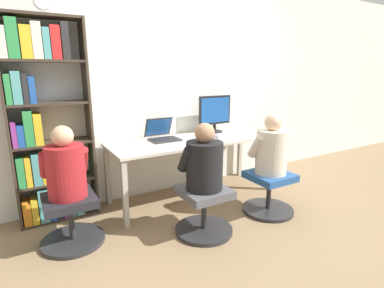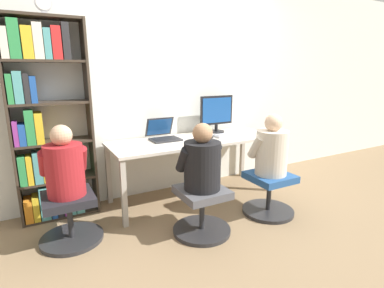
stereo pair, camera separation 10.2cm
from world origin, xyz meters
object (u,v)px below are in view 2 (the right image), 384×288
(keyboard, at_px, (231,135))
(laptop, at_px, (163,135))
(bookshelf, at_px, (45,126))
(desk_clock, at_px, (43,3))
(person_at_laptop, at_px, (202,162))
(person_near_shelf, at_px, (64,166))
(office_chair_side, at_px, (70,217))
(desktop_monitor, at_px, (217,114))
(office_chair_left, at_px, (269,193))
(person_at_monitor, at_px, (272,149))
(office_chair_right, at_px, (202,210))

(keyboard, bearing_deg, laptop, 166.00)
(laptop, distance_m, bookshelf, 1.21)
(desk_clock, bearing_deg, laptop, -1.51)
(person_at_laptop, relative_size, person_near_shelf, 0.98)
(person_at_laptop, bearing_deg, keyboard, 40.80)
(office_chair_side, bearing_deg, person_at_laptop, -21.23)
(desktop_monitor, distance_m, desk_clock, 2.15)
(office_chair_left, xyz_separation_m, office_chair_side, (-1.90, 0.42, 0.00))
(bookshelf, bearing_deg, desktop_monitor, -0.42)
(office_chair_left, relative_size, bookshelf, 0.28)
(person_at_monitor, height_order, person_near_shelf, person_at_monitor)
(person_near_shelf, bearing_deg, office_chair_left, -12.65)
(desktop_monitor, bearing_deg, bookshelf, 179.58)
(office_chair_side, bearing_deg, person_at_monitor, -12.39)
(office_chair_right, xyz_separation_m, desk_clock, (-1.08, 0.92, 1.82))
(person_at_laptop, distance_m, desk_clock, 1.96)
(desktop_monitor, relative_size, office_chair_side, 0.86)
(desktop_monitor, bearing_deg, office_chair_left, -87.05)
(person_at_laptop, bearing_deg, person_near_shelf, 158.57)
(laptop, height_order, office_chair_right, laptop)
(office_chair_side, bearing_deg, keyboard, 8.15)
(laptop, relative_size, person_at_monitor, 0.55)
(person_near_shelf, bearing_deg, office_chair_side, -90.00)
(office_chair_left, distance_m, desk_clock, 2.78)
(keyboard, distance_m, office_chair_left, 0.85)
(desktop_monitor, bearing_deg, laptop, -175.13)
(person_at_monitor, bearing_deg, bookshelf, 154.22)
(person_at_laptop, bearing_deg, bookshelf, 140.66)
(keyboard, bearing_deg, bookshelf, 172.08)
(laptop, xyz_separation_m, person_near_shelf, (-1.10, -0.46, -0.06))
(laptop, relative_size, office_chair_side, 0.64)
(office_chair_left, height_order, desk_clock, desk_clock)
(bookshelf, bearing_deg, person_near_shelf, -80.08)
(office_chair_left, bearing_deg, person_at_laptop, 179.97)
(person_at_laptop, height_order, desk_clock, desk_clock)
(person_at_monitor, bearing_deg, person_at_laptop, -179.71)
(office_chair_left, distance_m, person_at_monitor, 0.47)
(person_near_shelf, bearing_deg, desk_clock, 89.04)
(person_at_monitor, distance_m, bookshelf, 2.24)
(office_chair_right, distance_m, person_at_monitor, 0.94)
(office_chair_right, relative_size, person_at_monitor, 0.87)
(desktop_monitor, distance_m, office_chair_side, 2.06)
(keyboard, xyz_separation_m, person_at_monitor, (0.01, -0.69, -0.02))
(bookshelf, bearing_deg, laptop, -3.77)
(keyboard, bearing_deg, desk_clock, 173.15)
(person_at_laptop, xyz_separation_m, bookshelf, (-1.18, 0.97, 0.27))
(laptop, relative_size, desk_clock, 2.11)
(desk_clock, bearing_deg, office_chair_left, -25.89)
(office_chair_left, bearing_deg, desk_clock, 154.11)
(bookshelf, height_order, person_near_shelf, bookshelf)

